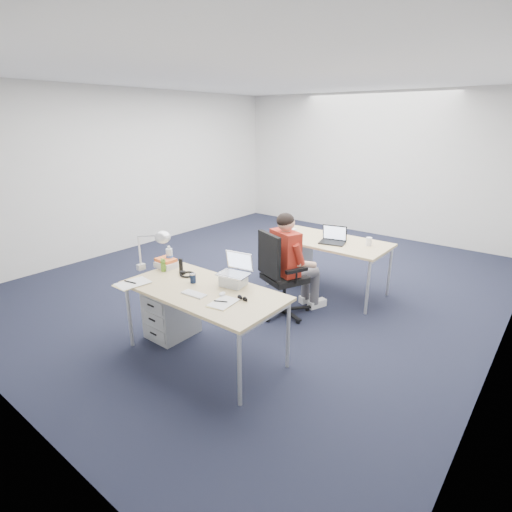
# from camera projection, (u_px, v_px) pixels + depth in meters

# --- Properties ---
(floor) EXTENTS (7.00, 7.00, 0.00)m
(floor) POSITION_uv_depth(u_px,v_px,m) (267.00, 281.00, 5.91)
(floor) COLOR black
(floor) RESTS_ON ground
(room) EXTENTS (6.02, 7.02, 2.80)m
(room) POSITION_uv_depth(u_px,v_px,m) (268.00, 163.00, 5.36)
(room) COLOR beige
(room) RESTS_ON ground
(desk_near) EXTENTS (1.60, 0.80, 0.73)m
(desk_near) POSITION_uv_depth(u_px,v_px,m) (204.00, 294.00, 3.82)
(desk_near) COLOR tan
(desk_near) RESTS_ON ground
(desk_far) EXTENTS (1.60, 0.80, 0.73)m
(desk_far) POSITION_uv_depth(u_px,v_px,m) (328.00, 243.00, 5.39)
(desk_far) COLOR tan
(desk_far) RESTS_ON ground
(office_chair) EXTENTS (0.86, 0.86, 1.05)m
(office_chair) POSITION_uv_depth(u_px,v_px,m) (282.00, 291.00, 4.83)
(office_chair) COLOR black
(office_chair) RESTS_ON ground
(seated_person) EXTENTS (0.55, 0.75, 1.25)m
(seated_person) POSITION_uv_depth(u_px,v_px,m) (294.00, 263.00, 4.82)
(seated_person) COLOR #A52517
(seated_person) RESTS_ON ground
(drawer_pedestal_near) EXTENTS (0.40, 0.50, 0.55)m
(drawer_pedestal_near) POSITION_uv_depth(u_px,v_px,m) (172.00, 312.00, 4.36)
(drawer_pedestal_near) COLOR #989B9D
(drawer_pedestal_near) RESTS_ON ground
(drawer_pedestal_far) EXTENTS (0.40, 0.50, 0.55)m
(drawer_pedestal_far) POSITION_uv_depth(u_px,v_px,m) (292.00, 261.00, 5.91)
(drawer_pedestal_far) COLOR #989B9D
(drawer_pedestal_far) RESTS_ON ground
(silver_laptop) EXTENTS (0.33, 0.28, 0.31)m
(silver_laptop) POSITION_uv_depth(u_px,v_px,m) (233.00, 270.00, 3.85)
(silver_laptop) COLOR silver
(silver_laptop) RESTS_ON desk_near
(wireless_keyboard) EXTENTS (0.25, 0.12, 0.01)m
(wireless_keyboard) POSITION_uv_depth(u_px,v_px,m) (194.00, 294.00, 3.69)
(wireless_keyboard) COLOR white
(wireless_keyboard) RESTS_ON desk_near
(computer_mouse) EXTENTS (0.07, 0.10, 0.03)m
(computer_mouse) POSITION_uv_depth(u_px,v_px,m) (222.00, 294.00, 3.67)
(computer_mouse) COLOR white
(computer_mouse) RESTS_ON desk_near
(headphones) EXTENTS (0.22, 0.18, 0.03)m
(headphones) POSITION_uv_depth(u_px,v_px,m) (187.00, 274.00, 4.14)
(headphones) COLOR black
(headphones) RESTS_ON desk_near
(can_koozie) EXTENTS (0.06, 0.06, 0.10)m
(can_koozie) POSITION_uv_depth(u_px,v_px,m) (193.00, 278.00, 3.95)
(can_koozie) COLOR #131F3E
(can_koozie) RESTS_ON desk_near
(water_bottle) EXTENTS (0.09, 0.09, 0.23)m
(water_bottle) POSITION_uv_depth(u_px,v_px,m) (169.00, 256.00, 4.38)
(water_bottle) COLOR silver
(water_bottle) RESTS_ON desk_near
(bear_figurine) EXTENTS (0.09, 0.08, 0.15)m
(bear_figurine) POSITION_uv_depth(u_px,v_px,m) (163.00, 265.00, 4.24)
(bear_figurine) COLOR #428022
(bear_figurine) RESTS_ON desk_near
(book_stack) EXTENTS (0.24, 0.19, 0.10)m
(book_stack) POSITION_uv_depth(u_px,v_px,m) (166.00, 263.00, 4.36)
(book_stack) COLOR silver
(book_stack) RESTS_ON desk_near
(cordless_phone) EXTENTS (0.04, 0.04, 0.14)m
(cordless_phone) POSITION_uv_depth(u_px,v_px,m) (181.00, 265.00, 4.25)
(cordless_phone) COLOR black
(cordless_phone) RESTS_ON desk_near
(papers_left) EXTENTS (0.25, 0.33, 0.01)m
(papers_left) POSITION_uv_depth(u_px,v_px,m) (132.00, 283.00, 3.93)
(papers_left) COLOR #F1DB8B
(papers_left) RESTS_ON desk_near
(papers_right) EXTENTS (0.22, 0.29, 0.01)m
(papers_right) POSITION_uv_depth(u_px,v_px,m) (222.00, 303.00, 3.52)
(papers_right) COLOR #F1DB8B
(papers_right) RESTS_ON desk_near
(sunglasses) EXTENTS (0.12, 0.06, 0.03)m
(sunglasses) POSITION_uv_depth(u_px,v_px,m) (242.00, 299.00, 3.58)
(sunglasses) COLOR black
(sunglasses) RESTS_ON desk_near
(desk_lamp) EXTENTS (0.49, 0.27, 0.52)m
(desk_lamp) POSITION_uv_depth(u_px,v_px,m) (148.00, 249.00, 4.13)
(desk_lamp) COLOR silver
(desk_lamp) RESTS_ON desk_near
(dark_laptop) EXTENTS (0.39, 0.38, 0.23)m
(dark_laptop) POSITION_uv_depth(u_px,v_px,m) (333.00, 235.00, 5.19)
(dark_laptop) COLOR black
(dark_laptop) RESTS_ON desk_far
(far_cup) EXTENTS (0.09, 0.09, 0.11)m
(far_cup) POSITION_uv_depth(u_px,v_px,m) (369.00, 241.00, 5.13)
(far_cup) COLOR white
(far_cup) RESTS_ON desk_far
(far_papers) EXTENTS (0.24, 0.30, 0.01)m
(far_papers) POSITION_uv_depth(u_px,v_px,m) (286.00, 229.00, 5.88)
(far_papers) COLOR white
(far_papers) RESTS_ON desk_far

